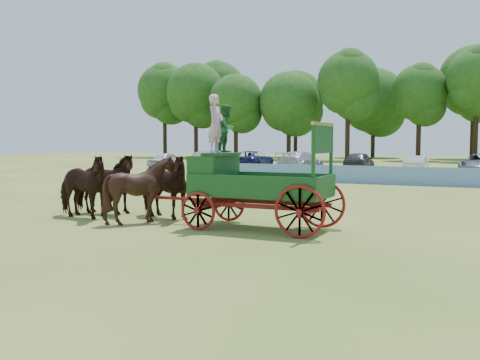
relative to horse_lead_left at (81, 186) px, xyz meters
name	(u,v)px	position (x,y,z in m)	size (l,w,h in m)	color
ground	(352,239)	(8.83, 0.12, -1.04)	(160.00, 160.00, 0.00)	#A3994A
horse_lead_left	(81,186)	(0.00, 0.00, 0.00)	(1.12, 2.45, 2.07)	black
horse_lead_right	(103,184)	(0.00, 1.10, 0.00)	(1.12, 2.45, 2.07)	black
horse_wheel_left	(142,189)	(2.40, 0.00, 0.00)	(1.67, 1.88, 2.07)	black
horse_wheel_right	(162,187)	(2.40, 1.10, 0.00)	(1.12, 2.45, 2.07)	black
farm_dray	(238,172)	(5.37, 0.56, 0.58)	(6.00, 2.00, 3.82)	maroon
sponsor_banner	(413,176)	(7.83, 18.12, -0.51)	(26.00, 0.08, 1.05)	#1D57A0
parked_cars	(407,163)	(5.69, 30.29, -0.28)	(51.36, 7.59, 1.64)	silver
treeline	(416,90)	(2.17, 60.95, 8.22)	(91.00, 23.89, 15.88)	#382314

